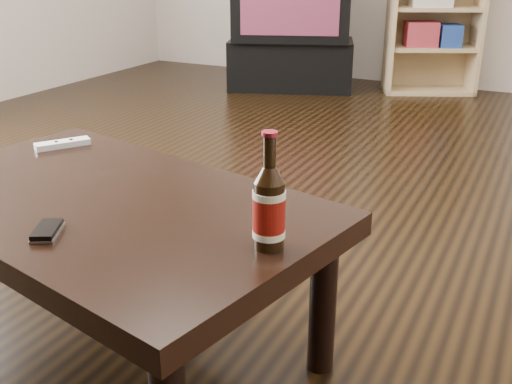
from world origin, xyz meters
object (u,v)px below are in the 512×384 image
at_px(tv_stand, 291,64).
at_px(bookshelf, 434,5).
at_px(phone, 47,231).
at_px(remote, 63,144).
at_px(beer_bottle, 269,208).
at_px(coffee_table, 105,217).

relative_size(tv_stand, bookshelf, 0.76).
distance_m(tv_stand, phone, 3.65).
xyz_separation_m(tv_stand, remote, (0.52, -3.02, 0.26)).
bearing_deg(remote, beer_bottle, 12.73).
height_order(bookshelf, beer_bottle, bookshelf).
relative_size(tv_stand, remote, 5.69).
bearing_deg(tv_stand, phone, -95.19).
distance_m(coffee_table, phone, 0.24).
distance_m(coffee_table, beer_bottle, 0.53).
bearing_deg(remote, bookshelf, 115.33).
bearing_deg(phone, coffee_table, 71.15).
bearing_deg(coffee_table, beer_bottle, -7.21).
bearing_deg(bookshelf, remote, -122.45).
distance_m(bookshelf, coffee_table, 3.66).
bearing_deg(tv_stand, remote, -100.47).
xyz_separation_m(bookshelf, remote, (-0.48, -3.38, -0.20)).
xyz_separation_m(beer_bottle, phone, (-0.46, -0.16, -0.08)).
distance_m(bookshelf, phone, 3.89).
distance_m(tv_stand, bookshelf, 1.15).
bearing_deg(coffee_table, tv_stand, 105.38).
bearing_deg(bookshelf, tv_stand, 175.81).
height_order(tv_stand, phone, phone).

